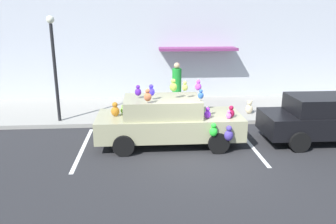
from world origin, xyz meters
TOP-DOWN VIEW (x-y plane):
  - ground_plane at (0.00, 0.00)m, footprint 60.00×60.00m
  - sidewalk at (0.00, 5.00)m, footprint 24.00×4.00m
  - storefront_building at (0.01, 7.14)m, footprint 24.00×1.25m
  - parking_stripe_front at (1.75, 1.00)m, footprint 0.12×3.60m
  - parking_stripe_rear at (-3.62, 1.00)m, footprint 0.12×3.60m
  - plush_covered_car at (-0.92, 1.20)m, footprint 4.59×2.08m
  - parked_sedan_behind at (4.34, 1.07)m, footprint 4.39×1.86m
  - teddy_bear_on_sidewalk at (2.63, 3.94)m, footprint 0.30×0.25m
  - street_lamp_post at (-4.92, 3.50)m, footprint 0.28×0.28m
  - pedestrian_near_shopfront at (-0.24, 5.21)m, footprint 0.40×0.40m

SIDE VIEW (x-z plane):
  - ground_plane at x=0.00m, z-range 0.00..0.00m
  - parking_stripe_front at x=1.75m, z-range 0.00..0.01m
  - parking_stripe_rear at x=-3.62m, z-range 0.00..0.01m
  - sidewalk at x=0.00m, z-range 0.00..0.15m
  - teddy_bear_on_sidewalk at x=2.63m, z-range 0.13..0.70m
  - parked_sedan_behind at x=4.34m, z-range 0.02..1.56m
  - plush_covered_car at x=-0.92m, z-range -0.28..1.89m
  - pedestrian_near_shopfront at x=-0.24m, z-range 0.08..2.03m
  - street_lamp_post at x=-4.92m, z-range 0.59..4.47m
  - storefront_building at x=0.01m, z-range -0.01..6.39m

